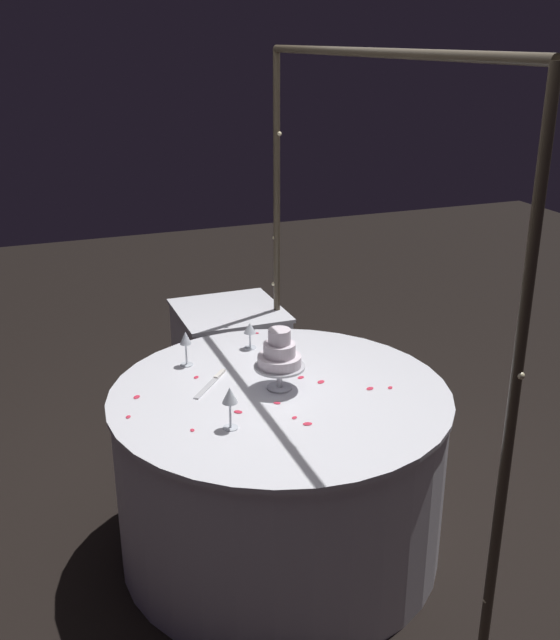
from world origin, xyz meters
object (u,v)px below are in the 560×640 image
Objects in this scene: wine_glass_1 at (273,337)px; main_table at (280,471)px; wine_glass_3 at (186,340)px; tiered_cake at (279,356)px; wine_glass_0 at (250,330)px; side_table at (231,370)px; wine_glass_2 at (230,398)px; cake_knife at (212,382)px; decorative_arch at (364,240)px.

main_table is at bearing -15.97° from wine_glass_1.
wine_glass_3 is at bearing -143.74° from main_table.
tiered_cake is 0.47m from wine_glass_0.
wine_glass_2 is at bearing -16.95° from side_table.
wine_glass_3 is at bearing -30.73° from side_table.
wine_glass_1 is 0.86× the size of wine_glass_3.
main_table is 10.21× the size of wine_glass_1.
main_table is 0.70m from wine_glass_0.
tiered_cake is 0.34m from cake_knife.
decorative_arch is 1.10m from main_table.
wine_glass_2 is 0.43m from cake_knife.
wine_glass_3 is (-0.64, -0.01, -0.01)m from wine_glass_2.
wine_glass_2 is (0.57, -0.39, 0.03)m from wine_glass_1.
wine_glass_1 is (0.78, -0.02, 0.51)m from side_table.
wine_glass_1 reaches higher than cake_knife.
main_table is 1.14m from side_table.
tiered_cake is 1.15× the size of cake_knife.
tiered_cake is 0.33m from wine_glass_1.
wine_glass_0 is at bearing 104.07° from wine_glass_3.
tiered_cake is 0.50m from wine_glass_3.
wine_glass_0 is 0.80m from wine_glass_2.
side_table is 4.60× the size of wine_glass_3.
wine_glass_3 is at bearing -165.98° from cake_knife.
wine_glass_3 is (0.72, -0.43, 0.53)m from side_table.
side_table is 1.24m from tiered_cake.
cake_knife reaches higher than side_table.
wine_glass_0 is (-0.50, -0.34, -0.54)m from decorative_arch.
wine_glass_3 is 0.26m from cake_knife.
tiered_cake is (-0.03, -0.36, -0.48)m from decorative_arch.
tiered_cake is 1.64× the size of wine_glass_3.
decorative_arch is at bearing 12.56° from side_table.
decorative_arch is 13.03× the size of wine_glass_3.
wine_glass_0 is at bearing -145.92° from decorative_arch.
cake_knife is (0.23, 0.06, -0.12)m from wine_glass_3.
tiered_cake is (1.10, -0.11, 0.56)m from side_table.
tiered_cake is 2.10× the size of wine_glass_0.
wine_glass_2 is (0.26, -0.30, -0.02)m from tiered_cake.
wine_glass_2 reaches higher than wine_glass_1.
wine_glass_2 is at bearing 1.16° from wine_glass_3.
wine_glass_0 is 0.43m from cake_knife.
tiered_cake reaches higher than wine_glass_0.
decorative_arch is 0.69m from wine_glass_1.
wine_glass_0 reaches higher than cake_knife.
main_table is 11.29× the size of wine_glass_0.
wine_glass_3 reaches higher than wine_glass_0.
main_table is (0.00, -0.37, -1.03)m from decorative_arch.
tiered_cake is at bearing 58.96° from cake_knife.
decorative_arch is 16.71× the size of wine_glass_0.
tiered_cake is at bearing 39.52° from wine_glass_3.
cake_knife is at bearing -42.30° from wine_glass_0.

